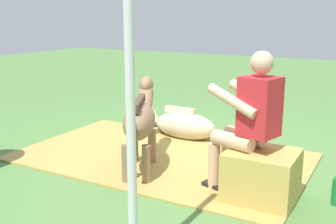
# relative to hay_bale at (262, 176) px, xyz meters

# --- Properties ---
(ground_plane) EXTENTS (24.00, 24.00, 0.00)m
(ground_plane) POSITION_rel_hay_bale_xyz_m (1.07, -0.65, -0.23)
(ground_plane) COLOR #568442
(hay_patch) EXTENTS (3.28, 2.01, 0.02)m
(hay_patch) POSITION_rel_hay_bale_xyz_m (1.34, -0.54, -0.22)
(hay_patch) COLOR tan
(hay_patch) RESTS_ON ground
(hay_bale) EXTENTS (0.60, 0.55, 0.46)m
(hay_bale) POSITION_rel_hay_bale_xyz_m (0.00, 0.00, 0.00)
(hay_bale) COLOR tan
(hay_bale) RESTS_ON ground
(person_seated) EXTENTS (0.71, 0.53, 1.34)m
(person_seated) POSITION_rel_hay_bale_xyz_m (0.16, -0.03, 0.51)
(person_seated) COLOR #D8AD8C
(person_seated) RESTS_ON ground
(pony_standing) EXTENTS (0.76, 1.25, 0.93)m
(pony_standing) POSITION_rel_hay_bale_xyz_m (1.34, -0.10, 0.34)
(pony_standing) COLOR #8C6B4C
(pony_standing) RESTS_ON ground
(pony_lying) EXTENTS (1.34, 0.45, 0.42)m
(pony_lying) POSITION_rel_hay_bale_xyz_m (1.54, -1.36, -0.04)
(pony_lying) COLOR beige
(pony_lying) RESTS_ON ground
(soda_bottle) EXTENTS (0.07, 0.07, 0.29)m
(soda_bottle) POSITION_rel_hay_bale_xyz_m (-0.60, -0.22, -0.09)
(soda_bottle) COLOR #197233
(soda_bottle) RESTS_ON ground
(tent_pole_left) EXTENTS (0.06, 0.06, 2.43)m
(tent_pole_left) POSITION_rel_hay_bale_xyz_m (0.42, 1.42, 0.99)
(tent_pole_left) COLOR silver
(tent_pole_left) RESTS_ON ground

